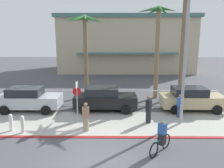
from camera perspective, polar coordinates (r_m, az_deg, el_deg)
name	(u,v)px	position (r m, az deg, el deg)	size (l,w,h in m)	color
ground_plane	(105,98)	(19.39, -1.88, -3.52)	(80.00, 80.00, 0.00)	#4C4C51
sidewalk_strip	(101,123)	(13.89, -2.87, -9.88)	(44.00, 4.00, 0.02)	#ADAAA0
curb_paint	(99,137)	(12.06, -3.44, -13.40)	(44.00, 0.24, 0.03)	maroon
building_backdrop	(125,43)	(36.09, 3.45, 10.32)	(20.05, 12.14, 8.26)	#BCAD8E
rail_fence	(104,93)	(17.72, -2.10, -2.22)	(18.16, 0.08, 1.04)	white
stop_sign_bike_lane	(77,96)	(13.54, -8.95, -3.16)	(0.52, 0.56, 2.56)	gray
bollard_0	(11,122)	(13.79, -24.45, -8.90)	(0.20, 0.20, 1.00)	white
bollard_1	(23,124)	(13.27, -21.91, -9.49)	(0.20, 0.20, 1.00)	white
streetlight_curb	(187,53)	(13.34, 18.58, 7.49)	(0.24, 2.54, 7.50)	#9EA0A5
palm_tree_2	(85,34)	(19.16, -6.99, 12.64)	(3.39, 3.19, 6.96)	#756047
palm_tree_3	(158,30)	(19.03, 11.66, 13.36)	(3.23, 3.19, 7.60)	#846B4C
palm_tree_4	(184,22)	(20.30, 17.96, 14.77)	(2.60, 3.06, 9.07)	#756047
car_silver_1	(29,99)	(16.88, -20.57, -3.59)	(4.40, 2.02, 1.69)	#B2B7BC
car_black_2	(105,99)	(15.91, -1.88, -3.73)	(4.40, 2.02, 1.69)	black
car_tan_3	(191,99)	(16.86, 19.66, -3.54)	(4.40, 2.02, 1.69)	tan
cyclist_teal_0	(161,138)	(10.63, 12.54, -13.26)	(1.24, 1.41, 1.50)	black
pedestrian_0	(86,118)	(12.58, -6.71, -8.66)	(0.43, 0.36, 1.65)	gray
pedestrian_1	(149,111)	(13.81, 9.34, -6.71)	(0.44, 0.48, 1.71)	#232326
pedestrian_2	(180,107)	(15.20, 17.00, -5.64)	(0.45, 0.39, 1.56)	#384C7A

